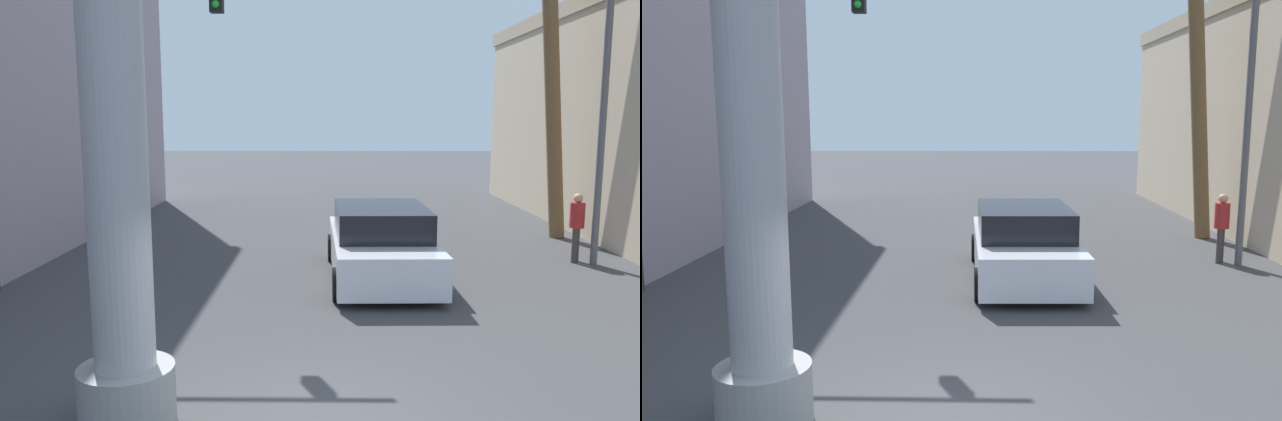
# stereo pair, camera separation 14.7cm
# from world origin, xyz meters

# --- Properties ---
(ground_plane) EXTENTS (92.02, 92.02, 0.00)m
(ground_plane) POSITION_xyz_m (0.00, 10.00, 0.00)
(ground_plane) COLOR #424244
(street_lamp) EXTENTS (2.51, 0.28, 6.84)m
(street_lamp) POSITION_xyz_m (6.00, 7.88, 4.16)
(street_lamp) COLOR #59595E
(street_lamp) RESTS_ON ground
(traffic_light_mast) EXTENTS (5.35, 0.32, 6.23)m
(traffic_light_mast) POSITION_xyz_m (-4.79, 5.35, 4.38)
(traffic_light_mast) COLOR #333333
(traffic_light_mast) RESTS_ON ground
(car_lead) EXTENTS (2.26, 4.80, 1.56)m
(car_lead) POSITION_xyz_m (1.28, 6.57, 0.74)
(car_lead) COLOR black
(car_lead) RESTS_ON ground
(palm_tree_mid_right) EXTENTS (2.98, 2.70, 9.66)m
(palm_tree_mid_right) POSITION_xyz_m (6.35, 11.18, 5.61)
(palm_tree_mid_right) COLOR brown
(palm_tree_mid_right) RESTS_ON ground
(pedestrian_mid_right) EXTENTS (0.46, 0.46, 1.65)m
(pedestrian_mid_right) POSITION_xyz_m (6.05, 8.13, 0.96)
(pedestrian_mid_right) COLOR #3F3833
(pedestrian_mid_right) RESTS_ON ground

